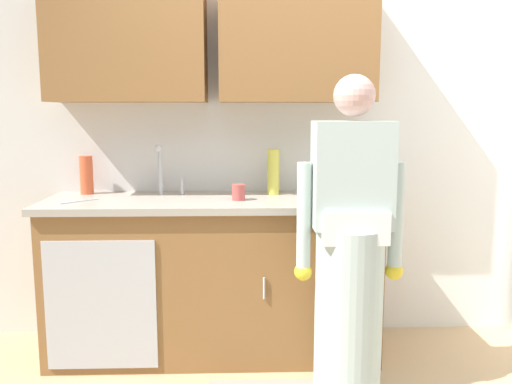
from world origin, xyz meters
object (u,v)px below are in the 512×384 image
Objects in this scene: bottle_cleaner_spray at (273,172)px; sink at (164,201)px; sponge at (324,199)px; bottle_dish_liquid at (325,178)px; cup_by_sink at (239,192)px; bottle_water_short at (86,175)px; knife_on_counter at (79,201)px; person_at_sink at (350,264)px.

sink is at bearing -167.35° from bottle_cleaner_spray.
sponge is at bearing -9.41° from sink.
sponge is (0.92, -0.15, 0.03)m from sink.
cup_by_sink is at bearing -157.17° from bottle_dish_liquid.
bottle_dish_liquid is (1.47, -0.04, -0.02)m from bottle_water_short.
bottle_cleaner_spray is at bearing 45.54° from cup_by_sink.
bottle_cleaner_spray is (1.15, -0.05, 0.02)m from bottle_water_short.
bottle_cleaner_spray is 2.52× the size of sponge.
sink reaches higher than bottle_dish_liquid.
knife_on_counter is (-1.12, -0.24, -0.14)m from bottle_cleaner_spray.
bottle_water_short is 1.23× the size of bottle_dish_liquid.
person_at_sink is 5.83× the size of bottle_cleaner_spray.
knife_on_counter is at bearing 162.61° from person_at_sink.
bottle_dish_liquid is at bearing 144.65° from knife_on_counter.
cup_by_sink is 0.91m from knife_on_counter.
knife_on_counter is at bearing -83.21° from bottle_water_short.
bottle_dish_liquid is 0.69× the size of bottle_cleaner_spray.
bottle_cleaner_spray is (0.65, 0.15, 0.15)m from sink.
sponge is (0.48, -0.08, -0.03)m from cup_by_sink.
bottle_cleaner_spray reaches higher than bottle_dish_liquid.
bottle_dish_liquid is at bearing 22.83° from cup_by_sink.
cup_by_sink reaches higher than knife_on_counter.
sponge is (-0.07, 0.40, 0.26)m from person_at_sink.
bottle_water_short is at bearing 178.31° from bottle_dish_liquid.
bottle_cleaner_spray is at bearing 146.98° from knife_on_counter.
person_at_sink is at bearing 117.61° from knife_on_counter.
knife_on_counter is at bearing -168.02° from bottle_cleaner_spray.
person_at_sink is 1.55m from knife_on_counter.
bottle_dish_liquid reaches higher than knife_on_counter.
bottle_dish_liquid is at bearing 1.31° from bottle_cleaner_spray.
knife_on_counter is (-0.90, -0.02, -0.04)m from cup_by_sink.
bottle_water_short is 1.46m from sponge.
cup_by_sink is (0.94, -0.27, -0.07)m from bottle_water_short.
bottle_cleaner_spray is at bearing -2.53° from bottle_water_short.
sink reaches higher than knife_on_counter.
bottle_dish_liquid is 0.80× the size of knife_on_counter.
bottle_dish_liquid is 0.58m from cup_by_sink.
knife_on_counter is 1.39m from sponge.
bottle_water_short is at bearing 164.07° from cup_by_sink.
person_at_sink is 1.71m from bottle_water_short.
person_at_sink is at bearing -40.80° from cup_by_sink.
person_at_sink is 0.78m from bottle_dish_liquid.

